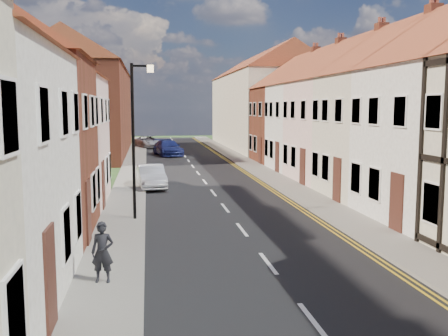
{
  "coord_description": "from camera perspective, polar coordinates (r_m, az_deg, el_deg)",
  "views": [
    {
      "loc": [
        -3.35,
        0.5,
        4.45
      ],
      "look_at": [
        0.2,
        23.62,
        1.61
      ],
      "focal_mm": 40.0,
      "sensor_mm": 36.0,
      "label": 1
    }
  ],
  "objects": [
    {
      "name": "car_distant",
      "position": [
        55.99,
        -8.56,
        2.98
      ],
      "size": [
        3.55,
        5.28,
        1.35
      ],
      "primitive_type": "imported",
      "rotation": [
        0.0,
        0.0,
        0.3
      ],
      "color": "#B6B7BF",
      "rests_on": "ground"
    },
    {
      "name": "cottage_l_pink",
      "position": [
        24.09,
        -23.17,
        6.18
      ],
      "size": [
        8.3,
        6.3,
        8.8
      ],
      "color": "#FFD0C9",
      "rests_on": "ground"
    },
    {
      "name": "block_left_far",
      "position": [
        49.86,
        -15.72,
        7.64
      ],
      "size": [
        8.3,
        24.2,
        10.5
      ],
      "color": "brown",
      "rests_on": "ground"
    },
    {
      "name": "pavement_right",
      "position": [
        30.81,
        5.94,
        -1.3
      ],
      "size": [
        1.8,
        90.0,
        0.12
      ],
      "primitive_type": "cube",
      "color": "gray",
      "rests_on": "ground"
    },
    {
      "name": "car_mid",
      "position": [
        27.98,
        -8.34,
        -0.95
      ],
      "size": [
        1.76,
        4.05,
        1.3
      ],
      "primitive_type": "imported",
      "rotation": [
        0.0,
        0.0,
        0.1
      ],
      "color": "#B8BBC0",
      "rests_on": "ground"
    },
    {
      "name": "lamppost",
      "position": [
        19.52,
        -10.1,
        4.14
      ],
      "size": [
        0.88,
        0.15,
        6.0
      ],
      "color": "black",
      "rests_on": "pavement_left"
    },
    {
      "name": "cottage_r_cream_far",
      "position": [
        41.18,
        9.23,
        6.87
      ],
      "size": [
        8.3,
        6.0,
        9.0
      ],
      "color": "brown",
      "rests_on": "ground"
    },
    {
      "name": "block_right_far",
      "position": [
        55.95,
        4.39,
        7.77
      ],
      "size": [
        8.3,
        24.2,
        10.5
      ],
      "color": "#B5B198",
      "rests_on": "ground"
    },
    {
      "name": "cottage_r_white_far",
      "position": [
        36.08,
        11.88,
        6.83
      ],
      "size": [
        8.3,
        5.2,
        9.0
      ],
      "color": "white",
      "rests_on": "ground"
    },
    {
      "name": "pedestrian_left",
      "position": [
        12.9,
        -13.72,
        -9.33
      ],
      "size": [
        0.61,
        0.45,
        1.53
      ],
      "primitive_type": "imported",
      "rotation": [
        0.0,
        0.0,
        -0.17
      ],
      "color": "black",
      "rests_on": "pavement_left"
    },
    {
      "name": "road",
      "position": [
        30.02,
        -2.22,
        -1.59
      ],
      "size": [
        7.0,
        90.0,
        0.02
      ],
      "primitive_type": "cube",
      "color": "black",
      "rests_on": "ground"
    },
    {
      "name": "cottage_r_cream_mid",
      "position": [
        26.24,
        20.23,
        6.57
      ],
      "size": [
        8.3,
        5.2,
        9.0
      ],
      "color": "#B5B198",
      "rests_on": "ground"
    },
    {
      "name": "cottage_r_pink",
      "position": [
        31.08,
        15.4,
        6.72
      ],
      "size": [
        8.3,
        6.0,
        9.0
      ],
      "color": "#FFD0C9",
      "rests_on": "ground"
    },
    {
      "name": "car_far",
      "position": [
        46.57,
        -6.42,
        2.29
      ],
      "size": [
        3.0,
        5.3,
        1.45
      ],
      "primitive_type": "imported",
      "rotation": [
        0.0,
        0.0,
        0.2
      ],
      "color": "navy",
      "rests_on": "ground"
    },
    {
      "name": "pavement_left",
      "position": [
        29.84,
        -10.65,
        -1.65
      ],
      "size": [
        1.8,
        90.0,
        0.12
      ],
      "primitive_type": "cube",
      "color": "gray",
      "rests_on": "ground"
    }
  ]
}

